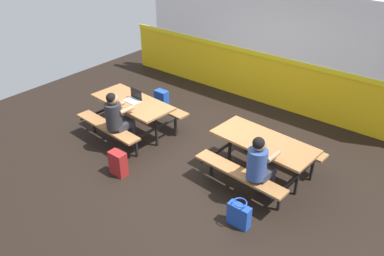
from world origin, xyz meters
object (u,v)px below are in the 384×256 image
at_px(picnic_table_left, 133,109).
at_px(tote_bag_bright, 239,215).
at_px(satchel_spare, 118,163).
at_px(laptop_silver, 134,98).
at_px(backpack_dark, 162,100).
at_px(student_nearer, 117,117).
at_px(student_further, 260,164).
at_px(picnic_table_right, 263,149).

height_order(picnic_table_left, tote_bag_bright, picnic_table_left).
xyz_separation_m(picnic_table_left, satchel_spare, (0.78, -1.12, -0.36)).
relative_size(laptop_silver, backpack_dark, 0.76).
bearing_deg(student_nearer, student_further, 6.59).
bearing_deg(tote_bag_bright, backpack_dark, 148.66).
distance_m(picnic_table_right, student_further, 0.64).
distance_m(picnic_table_left, tote_bag_bright, 3.20).
bearing_deg(student_further, laptop_silver, 174.45).
xyz_separation_m(picnic_table_right, satchel_spare, (-1.96, -1.44, -0.36)).
xyz_separation_m(student_nearer, tote_bag_bright, (2.85, -0.30, -0.51)).
height_order(picnic_table_right, laptop_silver, laptop_silver).
distance_m(laptop_silver, tote_bag_bright, 3.23).
bearing_deg(tote_bag_bright, picnic_table_right, 105.13).
relative_size(picnic_table_left, laptop_silver, 5.23).
distance_m(picnic_table_right, laptop_silver, 2.74).
relative_size(student_further, tote_bag_bright, 2.81).
bearing_deg(laptop_silver, student_further, -5.55).
xyz_separation_m(student_nearer, laptop_silver, (-0.20, 0.61, 0.08)).
distance_m(backpack_dark, satchel_spare, 2.55).
xyz_separation_m(picnic_table_right, tote_bag_bright, (0.32, -1.20, -0.38)).
distance_m(picnic_table_right, backpack_dark, 3.20).
xyz_separation_m(laptop_silver, satchel_spare, (0.76, -1.16, -0.57)).
xyz_separation_m(student_further, satchel_spare, (-2.21, -0.87, -0.49)).
relative_size(picnic_table_left, student_further, 1.45).
bearing_deg(tote_bag_bright, picnic_table_left, 164.03).
height_order(laptop_silver, tote_bag_bright, laptop_silver).
distance_m(student_nearer, backpack_dark, 1.90).
relative_size(picnic_table_right, satchel_spare, 3.98).
bearing_deg(picnic_table_right, tote_bag_bright, -74.87).
relative_size(backpack_dark, satchel_spare, 1.00).
distance_m(laptop_silver, satchel_spare, 1.50).
distance_m(picnic_table_left, student_further, 3.00).
distance_m(student_further, tote_bag_bright, 0.81).
distance_m(student_further, backpack_dark, 3.64).
xyz_separation_m(picnic_table_left, picnic_table_right, (2.73, 0.32, 0.00)).
bearing_deg(student_nearer, picnic_table_left, 110.18).
bearing_deg(picnic_table_left, backpack_dark, 105.30).
distance_m(picnic_table_left, laptop_silver, 0.22).
bearing_deg(laptop_silver, student_nearer, -72.04).
xyz_separation_m(laptop_silver, tote_bag_bright, (3.04, -0.91, -0.59)).
relative_size(tote_bag_bright, satchel_spare, 0.98).
xyz_separation_m(student_nearer, backpack_dark, (-0.53, 1.76, -0.49)).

